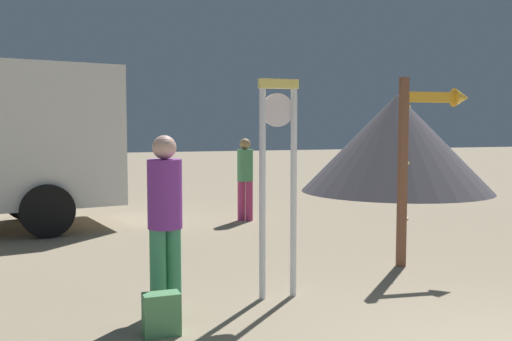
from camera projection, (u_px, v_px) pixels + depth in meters
name	position (u px, v px, depth m)	size (l,w,h in m)	color
standing_clock	(278.00, 168.00, 6.19)	(0.44, 0.11, 2.37)	silver
arrow_sign	(425.00, 140.00, 7.65)	(1.01, 0.31, 2.52)	brown
person_near_clock	(165.00, 215.00, 5.66)	(0.34, 0.34, 1.78)	#3C8E60
backpack	(161.00, 314.00, 5.14)	(0.33, 0.23, 0.38)	#52925B
person_distant	(245.00, 175.00, 11.39)	(0.31, 0.31, 1.64)	#B33368
dome_tent	(396.00, 143.00, 16.57)	(5.47, 5.47, 2.81)	#4D4850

